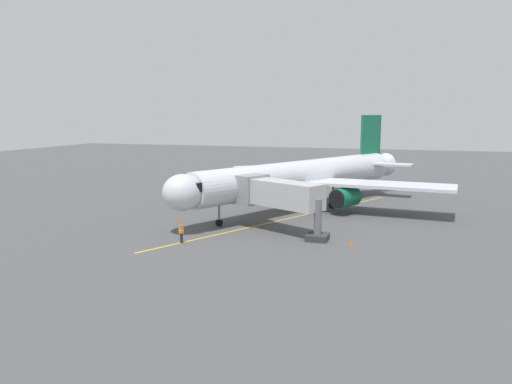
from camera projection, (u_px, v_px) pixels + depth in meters
The scene contains 8 objects.
ground_plane at pixel (290, 206), 62.81m from camera, with size 220.00×220.00×0.00m, color #4C4C4F.
apron_lead_in_line at pixel (290, 218), 55.56m from camera, with size 0.24×40.00×0.01m, color yellow.
airplane at pixel (303, 177), 60.77m from camera, with size 31.48×37.44×11.50m.
jet_bridge at pixel (273, 194), 49.16m from camera, with size 11.00×7.29×5.40m.
ground_crew_marshaller at pixel (181, 233), 44.77m from camera, with size 0.38×0.47×1.71m.
belt_loader_near_nose at pixel (201, 199), 64.00m from camera, with size 3.64×4.42×2.32m.
safety_cone_nose_left at pixel (351, 244), 43.62m from camera, with size 0.32×0.32×0.55m, color #F2590F.
safety_cone_nose_right at pixel (179, 220), 53.52m from camera, with size 0.32×0.32×0.55m, color #F2590F.
Camera 1 is at (-14.70, 60.14, 11.61)m, focal length 34.57 mm.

